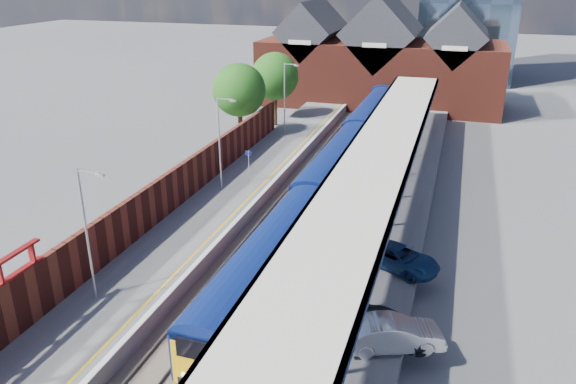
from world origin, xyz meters
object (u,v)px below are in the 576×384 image
object	(u,v)px
lamp_post_c	(221,138)
platform_sign	(249,161)
lamp_post_b	(88,227)
parked_car_blue	(399,257)
lamp_post_d	(286,94)
parked_car_silver	(393,334)
parked_car_dark	(393,326)
train	(357,137)

from	to	relation	value
lamp_post_c	platform_sign	bearing A→B (deg)	55.74
lamp_post_b	parked_car_blue	xyz separation A→B (m)	(14.24, 7.64, -3.34)
lamp_post_d	platform_sign	world-z (taller)	lamp_post_d
platform_sign	parked_car_blue	distance (m)	16.56
lamp_post_d	platform_sign	size ratio (longest dim) A/B	2.80
lamp_post_c	parked_car_silver	size ratio (longest dim) A/B	1.57
lamp_post_d	parked_car_silver	world-z (taller)	lamp_post_d
lamp_post_b	platform_sign	world-z (taller)	lamp_post_b
lamp_post_c	parked_car_dark	bearing A→B (deg)	-45.04
train	parked_car_blue	bearing A→B (deg)	-73.12
platform_sign	parked_car_dark	size ratio (longest dim) A/B	0.64
lamp_post_b	lamp_post_d	xyz separation A→B (m)	(0.00, 32.00, 0.00)
lamp_post_c	lamp_post_d	distance (m)	16.00
train	platform_sign	distance (m)	12.51
lamp_post_b	lamp_post_d	bearing A→B (deg)	90.00
parked_car_dark	parked_car_blue	world-z (taller)	parked_car_blue
lamp_post_c	platform_sign	size ratio (longest dim) A/B	2.80
lamp_post_d	parked_car_blue	xyz separation A→B (m)	(14.24, -24.36, -3.34)
parked_car_dark	lamp_post_b	bearing A→B (deg)	116.48
lamp_post_c	parked_car_silver	world-z (taller)	lamp_post_c
lamp_post_b	platform_sign	bearing A→B (deg)	85.67
parked_car_silver	train	bearing A→B (deg)	-8.27
lamp_post_b	platform_sign	size ratio (longest dim) A/B	2.80
lamp_post_d	platform_sign	bearing A→B (deg)	-84.44
train	parked_car_dark	distance (m)	28.33
lamp_post_b	lamp_post_d	distance (m)	32.00
lamp_post_b	lamp_post_c	world-z (taller)	same
parked_car_dark	parked_car_blue	xyz separation A→B (m)	(-0.53, 6.43, 0.09)
train	parked_car_blue	world-z (taller)	train
lamp_post_b	parked_car_dark	size ratio (longest dim) A/B	1.80
platform_sign	parked_car_blue	size ratio (longest dim) A/B	0.53
train	platform_sign	size ratio (longest dim) A/B	26.38
train	parked_car_blue	distance (m)	21.99
lamp_post_c	parked_car_blue	world-z (taller)	lamp_post_c
lamp_post_b	train	bearing A→B (deg)	74.68
lamp_post_b	parked_car_blue	bearing A→B (deg)	28.20
platform_sign	parked_car_dark	bearing A→B (deg)	-51.40
lamp_post_c	parked_car_blue	xyz separation A→B (m)	(14.24, -8.36, -3.34)
train	lamp_post_b	world-z (taller)	lamp_post_b
lamp_post_d	parked_car_dark	world-z (taller)	lamp_post_d
parked_car_dark	lamp_post_c	bearing A→B (deg)	66.76
lamp_post_d	train	bearing A→B (deg)	-22.95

